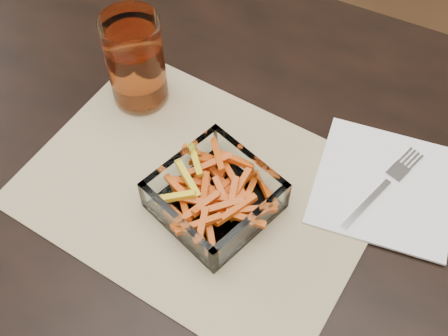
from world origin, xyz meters
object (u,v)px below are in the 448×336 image
(glass_bowl, at_px, (215,197))
(dining_table, at_px, (259,249))
(fork, at_px, (384,185))
(tumbler, at_px, (136,64))

(glass_bowl, bearing_deg, dining_table, 9.88)
(dining_table, xyz_separation_m, glass_bowl, (-0.06, -0.01, 0.11))
(dining_table, bearing_deg, fork, 42.42)
(tumbler, height_order, fork, tumbler)
(glass_bowl, height_order, tumbler, tumbler)
(glass_bowl, distance_m, fork, 0.23)
(glass_bowl, height_order, fork, glass_bowl)
(glass_bowl, bearing_deg, fork, 33.58)
(dining_table, bearing_deg, tumbler, 156.07)
(dining_table, distance_m, glass_bowl, 0.13)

